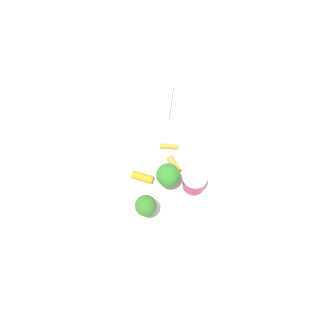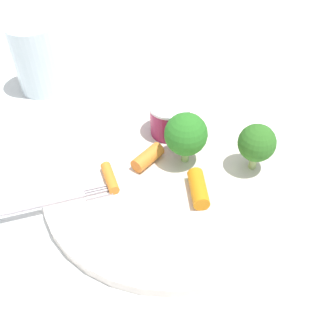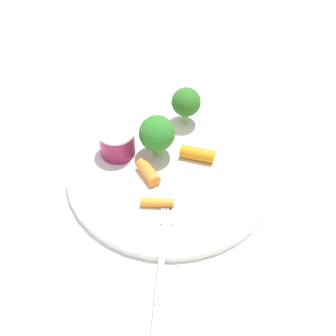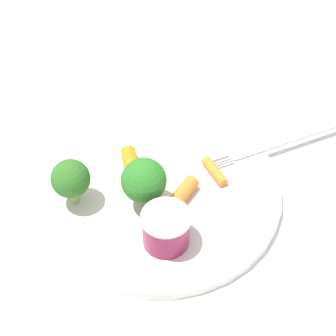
{
  "view_description": "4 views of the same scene",
  "coord_description": "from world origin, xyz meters",
  "views": [
    {
      "loc": [
        0.29,
        0.02,
        0.55
      ],
      "look_at": [
        -0.0,
        0.02,
        0.03
      ],
      "focal_mm": 30.67,
      "sensor_mm": 36.0,
      "label": 1
    },
    {
      "loc": [
        -0.12,
        -0.28,
        0.32
      ],
      "look_at": [
        -0.0,
        -0.0,
        0.03
      ],
      "focal_mm": 42.15,
      "sensor_mm": 36.0,
      "label": 2
    },
    {
      "loc": [
        -0.44,
        0.01,
        0.49
      ],
      "look_at": [
        -0.01,
        0.0,
        0.02
      ],
      "focal_mm": 52.8,
      "sensor_mm": 36.0,
      "label": 3
    },
    {
      "loc": [
        0.17,
        0.32,
        0.42
      ],
      "look_at": [
        -0.02,
        -0.01,
        0.02
      ],
      "focal_mm": 51.46,
      "sensor_mm": 36.0,
      "label": 4
    }
  ],
  "objects": [
    {
      "name": "carrot_stick_2",
      "position": [
        -0.01,
        0.03,
        0.02
      ],
      "size": [
        0.04,
        0.03,
        0.02
      ],
      "primitive_type": "cylinder",
      "rotation": [
        1.57,
        0.0,
        5.21
      ],
      "color": "orange",
      "rests_on": "plate"
    },
    {
      "name": "fork",
      "position": [
        -0.16,
        0.01,
        0.01
      ],
      "size": [
        0.19,
        0.03,
        0.0
      ],
      "color": "#C1B7BE",
      "rests_on": "plate"
    },
    {
      "name": "broccoli_floret_0",
      "position": [
        0.03,
        0.02,
        0.05
      ],
      "size": [
        0.05,
        0.05,
        0.06
      ],
      "color": "#8EBD68",
      "rests_on": "plate"
    },
    {
      "name": "broccoli_floret_1",
      "position": [
        0.09,
        -0.02,
        0.05
      ],
      "size": [
        0.04,
        0.04,
        0.06
      ],
      "color": "#9AB56C",
      "rests_on": "plate"
    },
    {
      "name": "ground_plane",
      "position": [
        0.0,
        0.0,
        0.0
      ],
      "size": [
        2.4,
        2.4,
        0.0
      ],
      "primitive_type": "plane",
      "color": "silver"
    },
    {
      "name": "plate",
      "position": [
        0.0,
        0.0,
        0.01
      ],
      "size": [
        0.27,
        0.27,
        0.01
      ],
      "primitive_type": "cylinder",
      "color": "silver",
      "rests_on": "ground_plane"
    },
    {
      "name": "carrot_stick_1",
      "position": [
        0.02,
        -0.04,
        0.02
      ],
      "size": [
        0.03,
        0.05,
        0.02
      ],
      "primitive_type": "cylinder",
      "rotation": [
        1.57,
        0.0,
        5.99
      ],
      "color": "orange",
      "rests_on": "plate"
    },
    {
      "name": "carrot_stick_0",
      "position": [
        -0.06,
        0.02,
        0.02
      ],
      "size": [
        0.01,
        0.04,
        0.01
      ],
      "primitive_type": "cylinder",
      "rotation": [
        1.57,
        0.0,
        6.23
      ],
      "color": "orange",
      "rests_on": "plate"
    },
    {
      "name": "sauce_cup",
      "position": [
        0.03,
        0.07,
        0.03
      ],
      "size": [
        0.05,
        0.05,
        0.04
      ],
      "color": "maroon",
      "rests_on": "plate"
    },
    {
      "name": "drinking_glass",
      "position": [
        -0.09,
        0.25,
        0.05
      ],
      "size": [
        0.07,
        0.07,
        0.1
      ],
      "primitive_type": "cylinder",
      "color": "silver",
      "rests_on": "ground_plane"
    }
  ]
}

